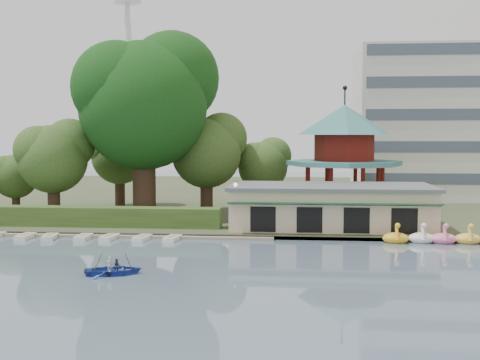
# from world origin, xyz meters

# --- Properties ---
(ground_plane) EXTENTS (220.00, 220.00, 0.00)m
(ground_plane) POSITION_xyz_m (0.00, 0.00, 0.00)
(ground_plane) COLOR slate
(ground_plane) RESTS_ON ground
(shore) EXTENTS (220.00, 70.00, 0.40)m
(shore) POSITION_xyz_m (0.00, 52.00, 0.20)
(shore) COLOR #424930
(shore) RESTS_ON ground
(embankment) EXTENTS (220.00, 0.60, 0.30)m
(embankment) POSITION_xyz_m (0.00, 17.30, 0.15)
(embankment) COLOR gray
(embankment) RESTS_ON ground
(dock) EXTENTS (34.00, 1.60, 0.24)m
(dock) POSITION_xyz_m (-12.00, 17.20, 0.12)
(dock) COLOR gray
(dock) RESTS_ON ground
(boathouse) EXTENTS (18.60, 9.39, 3.90)m
(boathouse) POSITION_xyz_m (10.00, 21.97, 2.37)
(boathouse) COLOR beige
(boathouse) RESTS_ON shore
(pavilion) EXTENTS (12.40, 12.40, 13.50)m
(pavilion) POSITION_xyz_m (12.00, 32.00, 7.48)
(pavilion) COLOR beige
(pavilion) RESTS_ON shore
(broadcast_tower) EXTENTS (8.00, 8.00, 96.00)m
(broadcast_tower) POSITION_xyz_m (-42.00, 140.00, 33.98)
(broadcast_tower) COLOR silver
(broadcast_tower) RESTS_ON ground
(hedge) EXTENTS (30.00, 2.00, 1.80)m
(hedge) POSITION_xyz_m (-15.00, 20.50, 1.30)
(hedge) COLOR #3A5923
(hedge) RESTS_ON shore
(lamp_post) EXTENTS (0.36, 0.36, 4.28)m
(lamp_post) POSITION_xyz_m (1.50, 19.00, 3.34)
(lamp_post) COLOR black
(lamp_post) RESTS_ON shore
(big_tree) EXTENTS (14.69, 13.69, 19.48)m
(big_tree) POSITION_xyz_m (-8.82, 28.22, 12.87)
(big_tree) COLOR #3A281C
(big_tree) RESTS_ON shore
(small_trees) EXTENTS (39.42, 16.97, 10.97)m
(small_trees) POSITION_xyz_m (-12.42, 31.21, 6.57)
(small_trees) COLOR #3A281C
(small_trees) RESTS_ON shore
(moored_rowboats) EXTENTS (24.75, 2.79, 0.36)m
(moored_rowboats) POSITION_xyz_m (-15.30, 15.84, 0.18)
(moored_rowboats) COLOR white
(moored_rowboats) RESTS_ON ground
(rowboat_with_passengers) EXTENTS (5.83, 4.85, 2.01)m
(rowboat_with_passengers) POSITION_xyz_m (-4.81, 3.44, 0.52)
(rowboat_with_passengers) COLOR #2F4AAB
(rowboat_with_passengers) RESTS_ON ground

